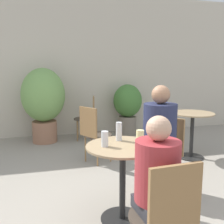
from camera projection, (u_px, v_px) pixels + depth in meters
The scene contains 15 objects.
ground_plane at pixel (142, 223), 2.51m from camera, with size 20.00×20.00×0.00m, color gray.
storefront_wall at pixel (84, 66), 5.69m from camera, with size 10.00×0.06×3.00m.
cafe_table_near at pixel (123, 166), 2.47m from camera, with size 0.69×0.69×0.75m.
cafe_table_far at pixel (192, 126), 4.23m from camera, with size 0.68×0.68×0.75m.
bistro_chair_0 at pixel (167, 211), 1.73m from camera, with size 0.43×0.44×0.88m.
bistro_chair_1 at pixel (165, 148), 3.07m from camera, with size 0.49×0.48×0.88m.
bistro_chair_2 at pixel (93, 130), 3.98m from camera, with size 0.49×0.48×0.88m.
bistro_chair_3 at pixel (89, 114), 5.33m from camera, with size 0.45×0.43×0.88m.
seated_person_0 at pixel (156, 180), 1.85m from camera, with size 0.32×0.33×1.15m.
seated_person_1 at pixel (159, 133), 2.92m from camera, with size 0.47×0.46×1.28m.
beer_glass_0 at pixel (140, 139), 2.35m from camera, with size 0.07×0.07×0.16m.
beer_glass_1 at pixel (119, 131), 2.59m from camera, with size 0.06×0.06×0.19m.
beer_glass_2 at pixel (105, 139), 2.39m from camera, with size 0.07×0.07×0.14m.
potted_plant_0 at pixel (43, 99), 5.09m from camera, with size 0.84×0.84×1.46m.
potted_plant_1 at pixel (128, 105), 5.70m from camera, with size 0.62×0.62×1.11m.
Camera 1 is at (-0.85, -2.15, 1.47)m, focal length 42.00 mm.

